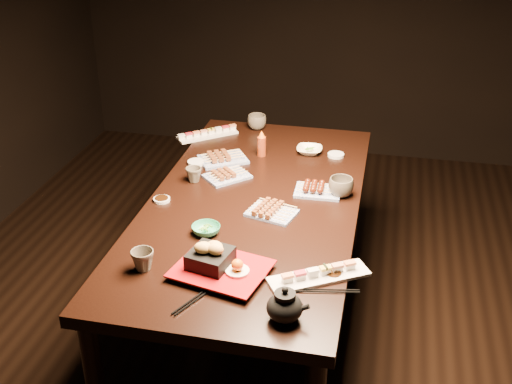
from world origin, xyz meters
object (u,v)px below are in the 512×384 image
sushi_platter_near (319,273)px  sushi_platter_far (207,133)px  yakitori_plate_left (223,155)px  teacup_far_left (194,175)px  teacup_mid_right (341,187)px  teapot (285,304)px  edamame_bowl_cream (309,150)px  tempura_tray (221,260)px  edamame_bowl_green (206,230)px  dining_table (254,273)px  yakitori_plate_center (227,173)px  yakitori_plate_right (272,209)px  condiment_bottle (262,143)px  teacup_near_left (143,260)px  teacup_far_right (257,122)px

sushi_platter_near → sushi_platter_far: 1.39m
yakitori_plate_left → teacup_far_left: 0.26m
teacup_mid_right → teapot: bearing=-96.0°
edamame_bowl_cream → tempura_tray: size_ratio=0.40×
sushi_platter_near → edamame_bowl_cream: (-0.19, 1.06, -0.01)m
teacup_mid_right → edamame_bowl_green: bearing=-138.4°
sushi_platter_far → teapot: size_ratio=2.31×
dining_table → sushi_platter_near: sushi_platter_near is taller
sushi_platter_far → yakitori_plate_center: bearing=76.6°
sushi_platter_near → teapot: bearing=-139.4°
yakitori_plate_right → teapot: 0.68m
yakitori_plate_center → condiment_bottle: condiment_bottle is taller
teacup_mid_right → teacup_far_left: size_ratio=1.48×
edamame_bowl_green → teacup_near_left: teacup_near_left is taller
sushi_platter_far → teapot: teapot is taller
teacup_far_left → teapot: teapot is taller
yakitori_plate_right → teapot: size_ratio=1.38×
teapot → teacup_mid_right: bearing=85.2°
yakitori_plate_left → teacup_far_left: bearing=-138.5°
yakitori_plate_right → teacup_far_right: teacup_far_right is taller
sushi_platter_far → teacup_far_right: bearing=174.0°
tempura_tray → teacup_far_left: (-0.31, 0.69, -0.02)m
yakitori_plate_left → edamame_bowl_green: size_ratio=1.97×
tempura_tray → teacup_far_right: (-0.17, 1.37, -0.02)m
dining_table → edamame_bowl_cream: bearing=63.1°
teacup_far_right → teapot: 1.63m
yakitori_plate_left → teacup_far_right: 0.45m
dining_table → yakitori_plate_left: bearing=111.8°
tempura_tray → teacup_near_left: 0.29m
edamame_bowl_green → teacup_mid_right: teacup_mid_right is taller
tempura_tray → teapot: same height
sushi_platter_far → yakitori_plate_right: size_ratio=1.67×
sushi_platter_far → yakitori_plate_right: 0.90m
condiment_bottle → teacup_far_left: bearing=-125.0°
yakitori_plate_left → tempura_tray: (0.24, -0.93, 0.03)m
sushi_platter_near → tempura_tray: size_ratio=1.14×
teapot → yakitori_plate_right: bearing=105.7°
dining_table → yakitori_plate_center: (-0.17, 0.20, 0.40)m
teapot → condiment_bottle: bearing=106.4°
yakitori_plate_right → teacup_far_left: 0.47m
tempura_tray → teacup_near_left: tempura_tray is taller
dining_table → sushi_platter_near: 0.73m
sushi_platter_near → teacup_mid_right: 0.64m
yakitori_plate_center → teacup_far_right: teacup_far_right is taller
dining_table → edamame_bowl_cream: 0.70m
edamame_bowl_cream → teacup_mid_right: (0.20, -0.42, 0.03)m
teacup_near_left → edamame_bowl_green: bearing=62.0°
edamame_bowl_green → teacup_far_right: 1.12m
dining_table → teacup_mid_right: teacup_mid_right is taller
yakitori_plate_center → teacup_near_left: teacup_near_left is taller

